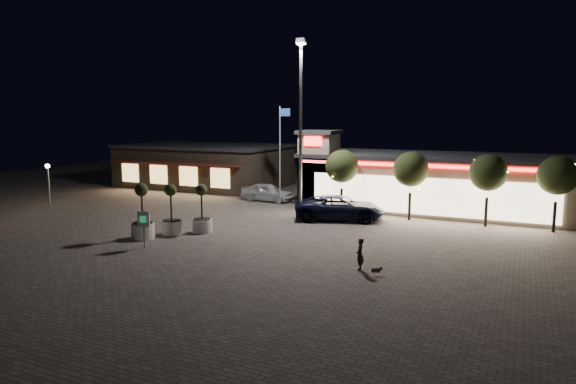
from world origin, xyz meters
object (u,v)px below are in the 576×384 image
at_px(planter_mid, 143,221).
at_px(white_sedan, 267,192).
at_px(pedestrian, 360,254).
at_px(planter_left, 172,219).
at_px(pickup_truck, 340,208).
at_px(valet_sign, 144,222).

bearing_deg(planter_mid, white_sedan, 87.93).
distance_m(pedestrian, planter_left, 12.90).
relative_size(pedestrian, planter_mid, 0.46).
height_order(pickup_truck, valet_sign, valet_sign).
relative_size(pickup_truck, white_sedan, 1.37).
distance_m(pickup_truck, white_sedan, 9.66).
bearing_deg(valet_sign, pedestrian, 4.45).
height_order(white_sedan, pedestrian, white_sedan).
relative_size(pickup_truck, pedestrian, 4.07).
bearing_deg(white_sedan, valet_sign, -175.14).
bearing_deg(white_sedan, pedestrian, -138.99).
relative_size(white_sedan, planter_mid, 1.36).
xyz_separation_m(planter_mid, valet_sign, (1.51, -1.66, 0.40)).
distance_m(white_sedan, planter_mid, 15.12).
bearing_deg(valet_sign, white_sedan, 93.29).
bearing_deg(pedestrian, pickup_truck, -169.63).
distance_m(planter_left, planter_mid, 1.82).
relative_size(pickup_truck, planter_mid, 1.87).
xyz_separation_m(white_sedan, valet_sign, (0.97, -16.77, 0.65)).
distance_m(pedestrian, valet_sign, 12.12).
bearing_deg(valet_sign, planter_left, 100.93).
height_order(pickup_truck, white_sedan, pickup_truck).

